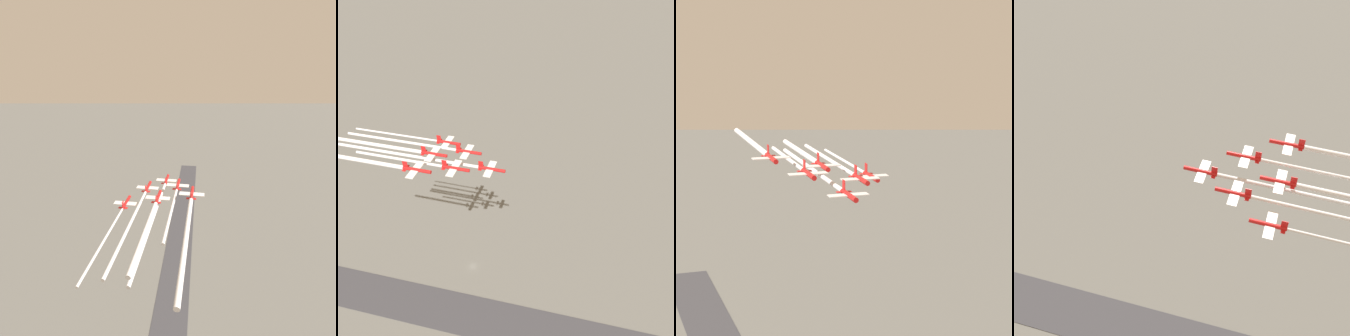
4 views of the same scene
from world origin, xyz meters
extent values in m
plane|color=#60605B|center=(0.00, 0.00, 0.00)|extent=(3000.00, 3000.00, 0.00)
cube|color=#38383D|center=(-5.63, 37.29, 0.10)|extent=(498.47, 292.52, 0.20)
cylinder|color=red|center=(-5.63, 37.29, 105.36)|extent=(8.56, 5.72, 1.13)
cube|color=white|center=(-5.10, 36.97, 105.36)|extent=(6.55, 8.72, 0.19)
cube|color=red|center=(-2.35, 35.34, 106.78)|extent=(1.49, 0.97, 2.27)
cube|color=red|center=(-2.35, 35.34, 105.36)|extent=(2.66, 3.42, 0.12)
cylinder|color=red|center=(0.09, 26.90, 106.42)|extent=(8.56, 5.72, 1.13)
cube|color=white|center=(0.62, 26.59, 106.42)|extent=(6.55, 8.72, 0.19)
cube|color=red|center=(3.37, 24.96, 107.84)|extent=(1.49, 0.97, 2.27)
cube|color=red|center=(3.37, 24.96, 106.42)|extent=(2.66, 3.42, 0.12)
cylinder|color=red|center=(6.22, 37.24, 108.31)|extent=(8.56, 5.72, 1.13)
cube|color=white|center=(6.75, 36.92, 108.31)|extent=(6.55, 8.72, 0.19)
cube|color=red|center=(9.50, 35.29, 109.73)|extent=(1.49, 0.97, 2.27)
cube|color=red|center=(9.50, 35.29, 108.31)|extent=(2.66, 3.42, 0.12)
cylinder|color=red|center=(5.80, 16.52, 104.67)|extent=(8.56, 5.72, 1.13)
cube|color=white|center=(6.33, 16.21, 104.67)|extent=(6.55, 8.72, 0.19)
cube|color=red|center=(9.08, 14.57, 106.09)|extent=(1.49, 0.97, 2.27)
cube|color=red|center=(9.08, 14.57, 104.67)|extent=(2.66, 3.42, 0.12)
cylinder|color=red|center=(11.94, 26.86, 107.89)|extent=(8.56, 5.72, 1.13)
cube|color=white|center=(12.47, 26.54, 107.89)|extent=(6.55, 8.72, 0.19)
cube|color=red|center=(15.22, 24.91, 109.31)|extent=(1.49, 0.97, 2.27)
cube|color=red|center=(15.22, 24.91, 107.89)|extent=(2.66, 3.42, 0.12)
cylinder|color=red|center=(18.07, 37.19, 110.36)|extent=(8.56, 5.72, 1.13)
cube|color=white|center=(18.61, 36.87, 110.36)|extent=(6.55, 8.72, 0.19)
cube|color=red|center=(21.35, 35.24, 111.78)|extent=(1.49, 0.97, 2.27)
cube|color=red|center=(21.35, 35.24, 110.36)|extent=(2.66, 3.42, 0.12)
cylinder|color=white|center=(21.67, 21.08, 105.36)|extent=(47.18, 28.62, 1.09)
cylinder|color=white|center=(22.91, 13.35, 106.42)|extent=(38.18, 23.22, 0.99)
cylinder|color=white|center=(23.77, 26.82, 108.31)|extent=(27.60, 16.91, 0.94)
cylinder|color=white|center=(24.78, 5.26, 104.67)|extent=(30.34, 18.42, 0.73)
cylinder|color=white|center=(30.26, 15.98, 107.89)|extent=(29.34, 18.14, 1.30)
cylinder|color=white|center=(40.07, 24.13, 110.36)|extent=(36.70, 22.55, 1.37)
camera|label=1|loc=(89.73, -1.31, 153.32)|focal=28.00mm
camera|label=2|loc=(13.58, 120.12, 174.25)|focal=35.00mm
camera|label=3|loc=(-113.04, 158.28, 142.51)|focal=85.00mm
camera|label=4|loc=(-30.43, -47.96, 193.44)|focal=50.00mm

